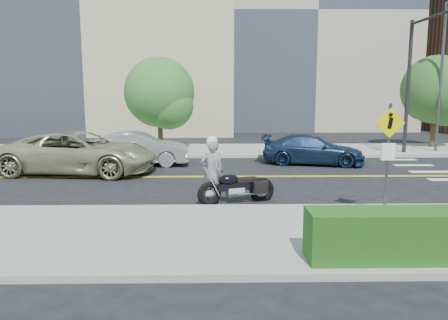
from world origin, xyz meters
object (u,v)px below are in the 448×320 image
parked_car_blue (313,150)px  motorcyclist (212,170)px  pedestrian_sign (388,149)px  motorcycle (237,180)px  suv (79,152)px  parked_car_silver (138,149)px

parked_car_blue → motorcyclist: bearing=159.6°
pedestrian_sign → parked_car_blue: 9.43m
motorcycle → suv: 8.17m
pedestrian_sign → suv: 12.56m
parked_car_silver → suv: bearing=129.7°
suv → motorcyclist: bearing=-125.3°
suv → parked_car_blue: suv is taller
suv → parked_car_silver: (2.11, 1.99, -0.11)m
suv → pedestrian_sign: bearing=-118.2°
parked_car_silver → motorcycle: bearing=-152.0°
motorcyclist → parked_car_blue: (4.74, 7.28, -0.36)m
motorcyclist → suv: bearing=-50.7°
motorcyclist → parked_car_blue: bearing=-132.0°
motorcycle → parked_car_blue: 8.25m
pedestrian_sign → parked_car_blue: size_ratio=0.63×
pedestrian_sign → motorcyclist: 5.14m
motorcycle → pedestrian_sign: bearing=-45.3°
parked_car_blue → suv: bearing=114.7°
pedestrian_sign → suv: bearing=145.3°
motorcycle → motorcyclist: bearing=166.6°
suv → parked_car_blue: 10.64m
suv → parked_car_silver: size_ratio=1.36×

